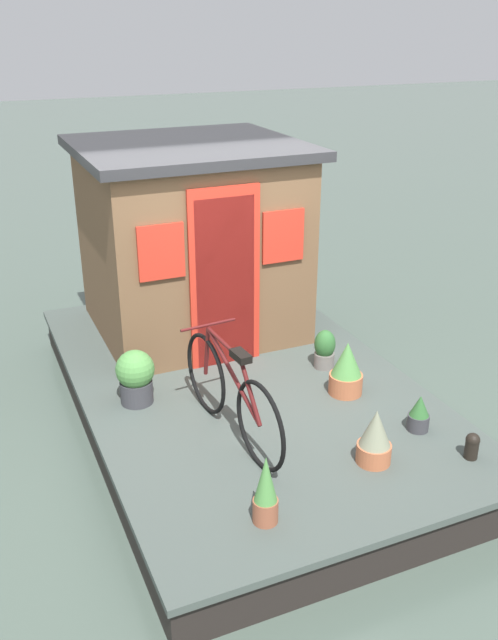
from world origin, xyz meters
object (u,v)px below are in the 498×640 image
object	(u,v)px
potted_plant_geranium	(375,438)
potted_plant_basil	(325,349)
potted_plant_rosemary	(419,414)
potted_plant_mint	(136,376)
bicycle	(231,394)
potted_plant_sage	(346,369)
potted_plant_fern	(266,491)
mooring_bollard	(472,445)
houseboat_cabin	(191,238)

from	to	relation	value
potted_plant_geranium	potted_plant_basil	bearing A→B (deg)	-15.49
potted_plant_rosemary	potted_plant_mint	world-z (taller)	potted_plant_mint
bicycle	potted_plant_basil	bearing A→B (deg)	-59.58
potted_plant_sage	potted_plant_basil	size ratio (longest dim) A/B	1.29
potted_plant_geranium	potted_plant_fern	size ratio (longest dim) A/B	0.87
potted_plant_basil	potted_plant_sage	bearing A→B (deg)	172.25
potted_plant_geranium	potted_plant_fern	world-z (taller)	potted_plant_fern
potted_plant_fern	potted_plant_rosemary	bearing A→B (deg)	-72.27
bicycle	potted_plant_mint	xyz separation A→B (m)	(0.85, 0.58, -0.13)
potted_plant_rosemary	potted_plant_sage	bearing A→B (deg)	17.01
potted_plant_sage	potted_plant_mint	xyz separation A→B (m)	(0.61, 1.82, 0.02)
potted_plant_rosemary	potted_plant_mint	bearing A→B (deg)	55.86
bicycle	potted_plant_sage	bearing A→B (deg)	-79.05
potted_plant_geranium	potted_plant_mint	bearing A→B (deg)	41.69
bicycle	potted_plant_geranium	xyz separation A→B (m)	(-0.79, -0.88, -0.18)
potted_plant_fern	mooring_bollard	world-z (taller)	potted_plant_fern
potted_plant_mint	bicycle	bearing A→B (deg)	-145.86
potted_plant_rosemary	potted_plant_mint	xyz separation A→B (m)	(1.40, 2.06, 0.11)
bicycle	potted_plant_mint	distance (m)	1.04
potted_plant_basil	mooring_bollard	bearing A→B (deg)	-170.45
potted_plant_sage	potted_plant_mint	world-z (taller)	potted_plant_sage
bicycle	potted_plant_rosemary	size ratio (longest dim) A/B	5.16
bicycle	potted_plant_sage	xyz separation A→B (m)	(0.24, -1.24, -0.15)
potted_plant_mint	mooring_bollard	world-z (taller)	potted_plant_mint
potted_plant_geranium	potted_plant_basil	size ratio (longest dim) A/B	1.16
houseboat_cabin	potted_plant_sage	distance (m)	2.28
potted_plant_geranium	potted_plant_rosemary	distance (m)	0.65
potted_plant_fern	potted_plant_mint	distance (m)	1.97
bicycle	mooring_bollard	bearing A→B (deg)	-122.98
potted_plant_sage	potted_plant_basil	world-z (taller)	potted_plant_sage
potted_plant_sage	potted_plant_fern	xyz separation A→B (m)	(-1.32, 1.43, 0.01)
potted_plant_basil	potted_plant_mint	world-z (taller)	potted_plant_mint
potted_plant_geranium	mooring_bollard	xyz separation A→B (m)	(-0.26, -0.74, -0.10)
potted_plant_geranium	mooring_bollard	world-z (taller)	potted_plant_geranium
bicycle	potted_plant_sage	size ratio (longest dim) A/B	3.25
potted_plant_rosemary	mooring_bollard	distance (m)	0.53
mooring_bollard	potted_plant_sage	bearing A→B (deg)	16.35
bicycle	potted_plant_fern	bearing A→B (deg)	170.15
potted_plant_rosemary	potted_plant_fern	distance (m)	1.76
potted_plant_fern	potted_plant_basil	world-z (taller)	potted_plant_fern
houseboat_cabin	potted_plant_rosemary	distance (m)	3.09
potted_plant_fern	potted_plant_basil	distance (m)	2.39
potted_plant_rosemary	potted_plant_mint	distance (m)	2.50
houseboat_cabin	bicycle	world-z (taller)	houseboat_cabin
potted_plant_geranium	bicycle	bearing A→B (deg)	48.25
mooring_bollard	potted_plant_basil	bearing A→B (deg)	9.55
potted_plant_sage	mooring_bollard	bearing A→B (deg)	-163.65
potted_plant_rosemary	potted_plant_basil	size ratio (longest dim) A/B	0.82
bicycle	mooring_bollard	world-z (taller)	bicycle
potted_plant_sage	mooring_bollard	world-z (taller)	potted_plant_sage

